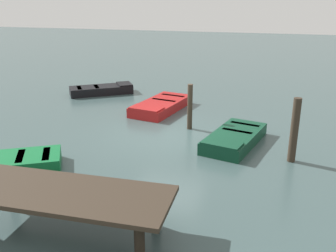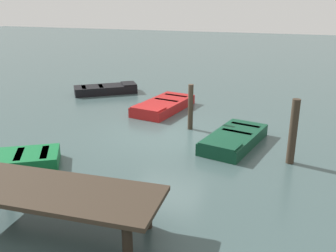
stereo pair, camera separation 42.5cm
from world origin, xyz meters
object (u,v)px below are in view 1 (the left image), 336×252
at_px(rowboat_dark_green, 234,138).
at_px(rowboat_black, 102,90).
at_px(mooring_piling_near_right, 294,130).
at_px(rowboat_red, 161,105).
at_px(dock_segment, 67,197).
at_px(mooring_piling_far_left, 190,107).
at_px(rowboat_green, 13,162).

height_order(rowboat_dark_green, rowboat_black, same).
bearing_deg(mooring_piling_near_right, rowboat_red, -37.64).
bearing_deg(rowboat_dark_green, mooring_piling_near_right, 76.92).
distance_m(dock_segment, rowboat_red, 9.14).
height_order(rowboat_red, mooring_piling_far_left, mooring_piling_far_left).
xyz_separation_m(rowboat_green, rowboat_red, (-2.45, -6.80, -0.00)).
distance_m(rowboat_green, rowboat_dark_green, 6.97).
relative_size(rowboat_red, rowboat_black, 1.11).
height_order(rowboat_dark_green, mooring_piling_far_left, mooring_piling_far_left).
height_order(rowboat_green, rowboat_black, same).
xyz_separation_m(rowboat_dark_green, rowboat_black, (7.21, -5.16, -0.00)).
relative_size(dock_segment, rowboat_black, 1.39).
bearing_deg(mooring_piling_far_left, rowboat_black, -36.63).
relative_size(dock_segment, rowboat_green, 1.53).
distance_m(rowboat_red, rowboat_black, 4.22).
distance_m(rowboat_black, mooring_piling_far_left, 6.79).
bearing_deg(dock_segment, mooring_piling_near_right, -134.26).
bearing_deg(mooring_piling_near_right, rowboat_dark_green, -27.23).
distance_m(rowboat_dark_green, rowboat_black, 8.87).
distance_m(rowboat_dark_green, mooring_piling_far_left, 2.20).
distance_m(mooring_piling_far_left, mooring_piling_near_right, 4.14).
xyz_separation_m(rowboat_red, rowboat_black, (3.72, -2.01, 0.00)).
xyz_separation_m(rowboat_red, mooring_piling_far_left, (-1.71, 2.03, 0.64)).
height_order(dock_segment, rowboat_red, dock_segment).
xyz_separation_m(rowboat_dark_green, rowboat_red, (3.49, -3.16, -0.00)).
height_order(dock_segment, rowboat_black, dock_segment).
xyz_separation_m(dock_segment, rowboat_black, (4.34, -11.11, -0.61)).
relative_size(rowboat_dark_green, rowboat_red, 0.92).
xyz_separation_m(dock_segment, mooring_piling_near_right, (-4.68, -5.01, 0.16)).
distance_m(rowboat_green, rowboat_black, 8.90).
relative_size(rowboat_red, mooring_piling_far_left, 2.06).
bearing_deg(rowboat_black, dock_segment, -102.37).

